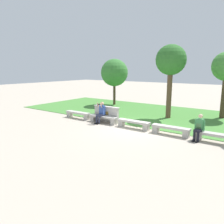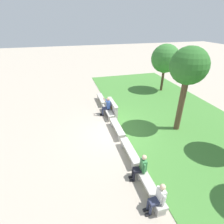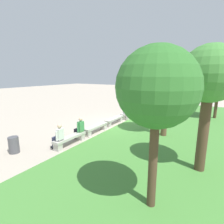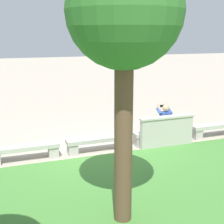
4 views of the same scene
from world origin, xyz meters
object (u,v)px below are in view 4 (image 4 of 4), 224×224
object	(u,v)px
bench_main	(216,128)
person_photographer	(164,121)
bench_near	(161,134)
tree_right_background	(124,17)
bench_mid	(98,142)
bench_far	(25,150)

from	to	relation	value
bench_main	person_photographer	distance (m)	2.12
bench_near	tree_right_background	world-z (taller)	tree_right_background
bench_near	person_photographer	size ratio (longest dim) A/B	1.49
tree_right_background	bench_near	bearing A→B (deg)	-127.43
bench_main	person_photographer	bearing A→B (deg)	-2.14
bench_near	bench_main	bearing A→B (deg)	180.00
person_photographer	bench_main	bearing A→B (deg)	177.86
bench_main	bench_mid	distance (m)	4.37
bench_main	tree_right_background	xyz separation A→B (m)	(4.99, 3.67, 3.51)
bench_main	tree_right_background	world-z (taller)	tree_right_background
bench_near	bench_far	xyz separation A→B (m)	(4.37, 0.00, 0.00)
bench_near	bench_mid	size ratio (longest dim) A/B	1.00
bench_main	bench_mid	bearing A→B (deg)	0.00
person_photographer	tree_right_background	size ratio (longest dim) A/B	0.27
tree_right_background	bench_far	bearing A→B (deg)	-66.92
bench_near	person_photographer	distance (m)	0.46
bench_main	bench_far	world-z (taller)	same
bench_near	tree_right_background	xyz separation A→B (m)	(2.81, 3.67, 3.51)
bench_near	tree_right_background	distance (m)	5.80
bench_mid	bench_main	bearing A→B (deg)	180.00
bench_mid	person_photographer	bearing A→B (deg)	-178.06
bench_mid	person_photographer	size ratio (longest dim) A/B	1.49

